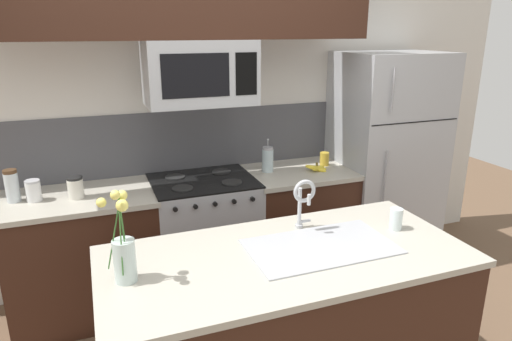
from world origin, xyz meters
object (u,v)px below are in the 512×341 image
(french_press, at_px, (268,159))
(coffee_tin, at_px, (324,159))
(storage_jar_short, at_px, (76,188))
(flower_vase, at_px, (124,255))
(banana_bunch, at_px, (317,168))
(drinking_glass, at_px, (396,219))
(stove_range, at_px, (205,236))
(sink_faucet, at_px, (303,198))
(refrigerator, at_px, (383,160))
(storage_jar_tall, at_px, (12,186))
(storage_jar_medium, at_px, (33,191))
(microwave, at_px, (200,73))

(french_press, bearing_deg, coffee_tin, -1.14)
(storage_jar_short, distance_m, flower_vase, 1.22)
(banana_bunch, distance_m, french_press, 0.40)
(storage_jar_short, xyz_separation_m, flower_vase, (0.21, -1.20, 0.06))
(coffee_tin, relative_size, flower_vase, 0.24)
(drinking_glass, relative_size, flower_vase, 0.27)
(stove_range, relative_size, flower_vase, 2.04)
(banana_bunch, relative_size, sink_faucet, 0.62)
(coffee_tin, bearing_deg, sink_faucet, -124.11)
(storage_jar_short, bearing_deg, refrigerator, 1.26)
(banana_bunch, bearing_deg, coffee_tin, 41.15)
(storage_jar_short, xyz_separation_m, sink_faucet, (1.19, -1.00, 0.12))
(stove_range, xyz_separation_m, coffee_tin, (1.04, 0.05, 0.50))
(storage_jar_tall, distance_m, storage_jar_short, 0.39)
(storage_jar_medium, relative_size, banana_bunch, 0.75)
(stove_range, height_order, banana_bunch, banana_bunch)
(stove_range, distance_m, microwave, 1.24)
(microwave, distance_m, sink_faucet, 1.21)
(drinking_glass, bearing_deg, coffee_tin, 79.46)
(storage_jar_tall, xyz_separation_m, coffee_tin, (2.31, 0.01, -0.05))
(stove_range, distance_m, coffee_tin, 1.16)
(storage_jar_medium, distance_m, flower_vase, 1.33)
(refrigerator, height_order, coffee_tin, refrigerator)
(french_press, bearing_deg, stove_range, -173.67)
(storage_jar_short, relative_size, banana_bunch, 0.77)
(french_press, relative_size, coffee_tin, 2.43)
(refrigerator, relative_size, coffee_tin, 16.51)
(coffee_tin, bearing_deg, french_press, 178.86)
(coffee_tin, bearing_deg, banana_bunch, -138.85)
(microwave, distance_m, storage_jar_tall, 1.44)
(drinking_glass, bearing_deg, sink_faucet, 161.39)
(storage_jar_tall, relative_size, french_press, 0.81)
(storage_jar_medium, height_order, drinking_glass, storage_jar_medium)
(banana_bunch, distance_m, sink_faucet, 1.16)
(refrigerator, distance_m, storage_jar_tall, 2.87)
(french_press, xyz_separation_m, coffee_tin, (0.50, -0.01, -0.04))
(refrigerator, relative_size, french_press, 6.80)
(microwave, relative_size, storage_jar_short, 5.08)
(refrigerator, relative_size, banana_bunch, 9.57)
(storage_jar_medium, xyz_separation_m, french_press, (1.68, 0.05, 0.03))
(refrigerator, xyz_separation_m, coffee_tin, (-0.56, 0.03, 0.06))
(flower_vase, bearing_deg, drinking_glass, 1.32)
(storage_jar_tall, relative_size, banana_bunch, 1.15)
(banana_bunch, bearing_deg, sink_faucet, -121.95)
(refrigerator, distance_m, flower_vase, 2.60)
(french_press, bearing_deg, sink_faucet, -101.94)
(refrigerator, distance_m, storage_jar_short, 2.48)
(storage_jar_tall, distance_m, sink_faucet, 1.90)
(refrigerator, xyz_separation_m, storage_jar_short, (-2.48, -0.05, 0.07))
(storage_jar_tall, distance_m, banana_bunch, 2.18)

